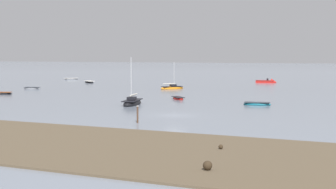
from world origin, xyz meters
The scene contains 14 objects.
ground_plane centered at (0.00, 0.00, 0.00)m, with size 800.00×800.00×0.00m, color gray.
mudflat_shore centered at (0.93, -20.59, 0.08)m, with size 268.17×16.28×0.15m, color brown.
tidal_rock_near centered at (12.90, -25.10, 0.43)m, with size 0.56×0.56×0.56m, color #372A1C.
tidal_rock_left centered at (11.53, -18.45, 0.32)m, with size 0.33×0.33×0.33m, color #372A1C.
rowboat_moored_0 centered at (-46.83, 53.88, 0.20)m, with size 4.63×4.28×0.74m.
motorboat_moored_0 centered at (-5.68, 72.23, 0.24)m, with size 5.29×2.16×1.77m.
rowboat_moored_1 centered at (5.74, 15.39, 0.16)m, with size 3.93×1.76×0.60m.
rowboat_moored_2 centered at (-61.00, 66.14, 0.18)m, with size 3.52×4.14×0.65m.
rowboat_moored_3 centered at (-7.87, 19.42, 0.15)m, with size 3.27×3.49×0.56m.
sailboat_moored_0 centered at (-10.33, 8.83, 0.30)m, with size 3.29×6.50×6.97m.
rowboat_moored_5 centered at (-44.75, 29.44, 0.15)m, with size 3.66×1.77×0.55m.
rowboat_moored_6 centered at (-40.46, 16.00, 0.16)m, with size 4.01×2.38×0.60m.
sailboat_moored_1 centered at (-18.33, 40.91, 0.25)m, with size 4.44×5.10×5.82m.
mooring_post_left centered at (-0.93, -7.53, 0.85)m, with size 0.22×0.22×1.99m.
Camera 1 is at (22.54, -52.28, 6.86)m, focal length 53.28 mm.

